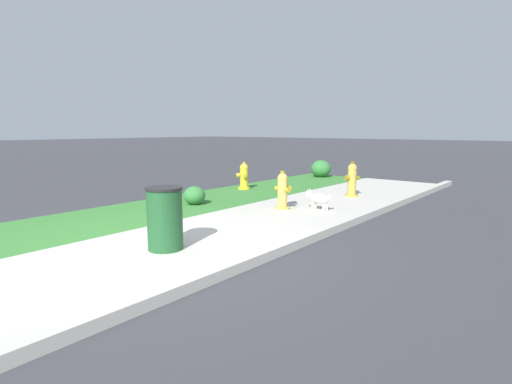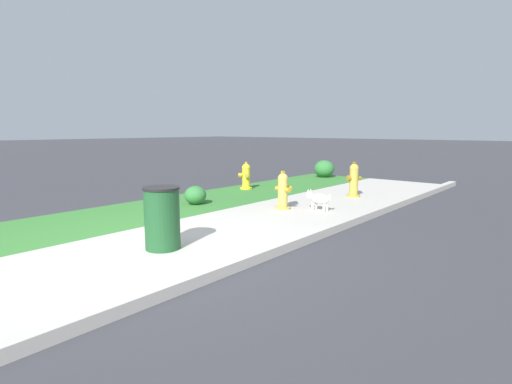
{
  "view_description": "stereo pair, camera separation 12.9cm",
  "coord_description": "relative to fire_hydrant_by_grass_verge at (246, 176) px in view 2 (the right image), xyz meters",
  "views": [
    {
      "loc": [
        -3.0,
        -4.09,
        1.54
      ],
      "look_at": [
        2.62,
        0.51,
        0.4
      ],
      "focal_mm": 28.0,
      "sensor_mm": 36.0,
      "label": 1
    },
    {
      "loc": [
        -2.92,
        -4.18,
        1.54
      ],
      "look_at": [
        2.62,
        0.51,
        0.4
      ],
      "focal_mm": 28.0,
      "sensor_mm": 36.0,
      "label": 2
    }
  ],
  "objects": [
    {
      "name": "shrub_bush_near_lamp",
      "position": [
        3.63,
        -0.18,
        -0.07
      ],
      "size": [
        0.65,
        0.65,
        0.55
      ],
      "color": "#337538",
      "rests_on": "ground"
    },
    {
      "name": "fire_hydrant_across_street",
      "position": [
        0.68,
        -2.7,
        0.05
      ],
      "size": [
        0.38,
        0.36,
        0.81
      ],
      "rotation": [
        0.0,
        0.0,
        5.85
      ],
      "color": "gold",
      "rests_on": "ground"
    },
    {
      "name": "fire_hydrant_near_corner",
      "position": [
        -1.52,
        -2.32,
        0.02
      ],
      "size": [
        0.35,
        0.38,
        0.75
      ],
      "rotation": [
        0.0,
        0.0,
        4.53
      ],
      "color": "gold",
      "rests_on": "ground"
    },
    {
      "name": "sidewalk_pavement",
      "position": [
        -4.76,
        -2.67,
        -0.34
      ],
      "size": [
        18.0,
        2.37,
        0.01
      ],
      "primitive_type": "cube",
      "color": "#BCB7AD",
      "rests_on": "ground"
    },
    {
      "name": "ground_plane",
      "position": [
        -4.76,
        -2.67,
        -0.34
      ],
      "size": [
        120.0,
        120.0,
        0.0
      ],
      "primitive_type": "plane",
      "color": "#38383D"
    },
    {
      "name": "small_white_dog",
      "position": [
        -1.2,
        -2.91,
        -0.1
      ],
      "size": [
        0.2,
        0.56,
        0.4
      ],
      "rotation": [
        0.0,
        0.0,
        1.53
      ],
      "color": "silver",
      "rests_on": "ground"
    },
    {
      "name": "trash_bin",
      "position": [
        -4.64,
        -2.69,
        0.07
      ],
      "size": [
        0.47,
        0.47,
        0.82
      ],
      "color": "#1E5128",
      "rests_on": "ground"
    },
    {
      "name": "street_curb",
      "position": [
        -4.76,
        -3.93,
        -0.28
      ],
      "size": [
        18.0,
        0.16,
        0.12
      ],
      "primitive_type": "cube",
      "color": "#BCB7AD",
      "rests_on": "ground"
    },
    {
      "name": "grass_verge",
      "position": [
        -4.76,
        -0.42,
        -0.34
      ],
      "size": [
        18.0,
        2.13,
        0.01
      ],
      "primitive_type": "cube",
      "color": "#387A33",
      "rests_on": "ground"
    },
    {
      "name": "fire_hydrant_by_grass_verge",
      "position": [
        0.0,
        0.0,
        0.0
      ],
      "size": [
        0.35,
        0.35,
        0.71
      ],
      "rotation": [
        0.0,
        0.0,
        0.79
      ],
      "color": "yellow",
      "rests_on": "ground"
    },
    {
      "name": "shrub_bush_mid_verge",
      "position": [
        -2.27,
        -0.61,
        -0.15
      ],
      "size": [
        0.45,
        0.45,
        0.38
      ],
      "color": "#337538",
      "rests_on": "ground"
    }
  ]
}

